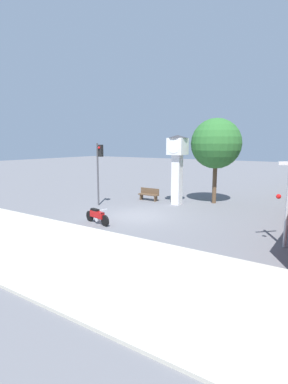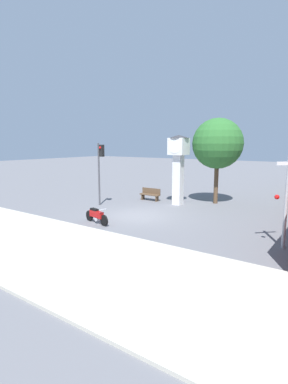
# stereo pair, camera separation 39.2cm
# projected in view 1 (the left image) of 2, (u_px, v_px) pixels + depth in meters

# --- Properties ---
(ground_plane) EXTENTS (120.00, 120.00, 0.00)m
(ground_plane) POSITION_uv_depth(u_px,v_px,m) (138.00, 216.00, 17.75)
(ground_plane) COLOR slate
(sidewalk_strip) EXTENTS (36.00, 6.00, 0.10)m
(sidewalk_strip) POSITION_uv_depth(u_px,v_px,m) (47.00, 247.00, 12.32)
(sidewalk_strip) COLOR #BCB7A8
(sidewalk_strip) RESTS_ON ground_plane
(motorcycle) EXTENTS (1.97, 0.62, 0.88)m
(motorcycle) POSITION_uv_depth(u_px,v_px,m) (97.00, 216.00, 16.02)
(motorcycle) COLOR black
(motorcycle) RESTS_ON ground_plane
(clock_tower) EXTENTS (1.36, 1.36, 4.82)m
(clock_tower) POSITION_uv_depth(u_px,v_px,m) (177.00, 159.00, 20.59)
(clock_tower) COLOR white
(clock_tower) RESTS_ON ground_plane
(traffic_light) EXTENTS (0.50, 0.35, 4.27)m
(traffic_light) POSITION_uv_depth(u_px,v_px,m) (99.00, 163.00, 20.30)
(traffic_light) COLOR #47474C
(traffic_light) RESTS_ON ground_plane
(railroad_crossing_signal) EXTENTS (0.90, 0.82, 3.84)m
(railroad_crossing_signal) POSITION_uv_depth(u_px,v_px,m) (288.00, 198.00, 12.13)
(railroad_crossing_signal) COLOR #B7B7BC
(railroad_crossing_signal) RESTS_ON ground_plane
(street_tree) EXTENTS (3.51, 3.51, 6.00)m
(street_tree) POSITION_uv_depth(u_px,v_px,m) (216.00, 144.00, 20.93)
(street_tree) COLOR brown
(street_tree) RESTS_ON ground_plane
(bench) EXTENTS (1.60, 0.44, 0.92)m
(bench) POSITION_uv_depth(u_px,v_px,m) (149.00, 194.00, 22.52)
(bench) COLOR brown
(bench) RESTS_ON ground_plane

